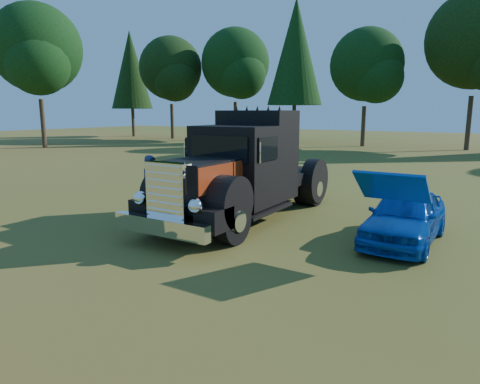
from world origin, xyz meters
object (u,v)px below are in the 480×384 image
diamond_t_truck (241,174)px  spectator_near (152,187)px  spectator_far (193,180)px  distant_teal_car (243,140)px  hotrod_coupe (405,216)px

diamond_t_truck → spectator_near: size_ratio=4.03×
spectator_near → spectator_far: spectator_far is taller
diamond_t_truck → spectator_near: bearing=-151.6°
distant_teal_car → spectator_far: bearing=-15.0°
spectator_near → spectator_far: (0.39, 1.33, 0.04)m
spectator_near → distant_teal_car: (-9.99, 21.32, -0.22)m
diamond_t_truck → hotrod_coupe: size_ratio=1.80×
hotrod_coupe → spectator_near: hotrod_coupe is taller
diamond_t_truck → distant_teal_car: size_ratio=1.77×
spectator_near → spectator_far: size_ratio=0.95×
spectator_near → spectator_far: 1.39m
spectator_far → distant_teal_car: size_ratio=0.46×
diamond_t_truck → spectator_far: size_ratio=3.84×
diamond_t_truck → spectator_far: diamond_t_truck is taller
hotrod_coupe → spectator_far: (-6.14, 0.05, 0.31)m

